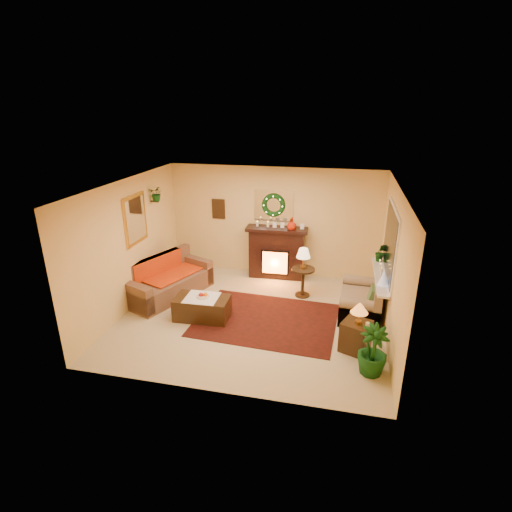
% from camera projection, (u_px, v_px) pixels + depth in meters
% --- Properties ---
extents(floor, '(5.00, 5.00, 0.00)m').
position_uv_depth(floor, '(252.00, 317.00, 7.87)').
color(floor, beige).
rests_on(floor, ground).
extents(ceiling, '(5.00, 5.00, 0.00)m').
position_uv_depth(ceiling, '(252.00, 185.00, 6.93)').
color(ceiling, white).
rests_on(ceiling, ground).
extents(wall_back, '(5.00, 5.00, 0.00)m').
position_uv_depth(wall_back, '(274.00, 222.00, 9.45)').
color(wall_back, '#EFD88C').
rests_on(wall_back, ground).
extents(wall_front, '(5.00, 5.00, 0.00)m').
position_uv_depth(wall_front, '(214.00, 313.00, 5.35)').
color(wall_front, '#EFD88C').
rests_on(wall_front, ground).
extents(wall_left, '(4.50, 4.50, 0.00)m').
position_uv_depth(wall_left, '(129.00, 245.00, 7.91)').
color(wall_left, '#EFD88C').
rests_on(wall_left, ground).
extents(wall_right, '(4.50, 4.50, 0.00)m').
position_uv_depth(wall_right, '(393.00, 266.00, 6.89)').
color(wall_right, '#EFD88C').
rests_on(wall_right, ground).
extents(area_rug, '(2.75, 2.13, 0.01)m').
position_uv_depth(area_rug, '(266.00, 320.00, 7.75)').
color(area_rug, '#660402').
rests_on(area_rug, floor).
extents(sofa, '(1.54, 2.14, 0.84)m').
position_uv_depth(sofa, '(168.00, 277.00, 8.58)').
color(sofa, '#523020').
rests_on(sofa, floor).
extents(red_throw, '(0.82, 1.34, 0.02)m').
position_uv_depth(red_throw, '(171.00, 273.00, 8.74)').
color(red_throw, red).
rests_on(red_throw, sofa).
extents(fireplace, '(1.29, 0.45, 1.17)m').
position_uv_depth(fireplace, '(276.00, 255.00, 9.50)').
color(fireplace, black).
rests_on(fireplace, floor).
extents(poinsettia, '(0.21, 0.21, 0.21)m').
position_uv_depth(poinsettia, '(292.00, 226.00, 9.13)').
color(poinsettia, red).
rests_on(poinsettia, fireplace).
extents(mantel_candle_a, '(0.06, 0.06, 0.18)m').
position_uv_depth(mantel_candle_a, '(257.00, 225.00, 9.35)').
color(mantel_candle_a, beige).
rests_on(mantel_candle_a, fireplace).
extents(mantel_candle_b, '(0.06, 0.06, 0.19)m').
position_uv_depth(mantel_candle_b, '(268.00, 226.00, 9.30)').
color(mantel_candle_b, white).
rests_on(mantel_candle_b, fireplace).
extents(mantel_mirror, '(0.92, 0.02, 0.72)m').
position_uv_depth(mantel_mirror, '(274.00, 206.00, 9.29)').
color(mantel_mirror, white).
rests_on(mantel_mirror, wall_back).
extents(wreath, '(0.55, 0.11, 0.55)m').
position_uv_depth(wreath, '(273.00, 205.00, 9.24)').
color(wreath, '#194719').
rests_on(wreath, wall_back).
extents(wall_art, '(0.32, 0.03, 0.48)m').
position_uv_depth(wall_art, '(219.00, 209.00, 9.62)').
color(wall_art, '#381E11').
rests_on(wall_art, wall_back).
extents(gold_mirror, '(0.03, 0.84, 1.00)m').
position_uv_depth(gold_mirror, '(135.00, 219.00, 8.02)').
color(gold_mirror, gold).
rests_on(gold_mirror, wall_left).
extents(hanging_plant, '(0.33, 0.28, 0.36)m').
position_uv_depth(hanging_plant, '(157.00, 201.00, 8.60)').
color(hanging_plant, '#194719').
rests_on(hanging_plant, wall_left).
extents(loveseat, '(0.82, 1.35, 0.76)m').
position_uv_depth(loveseat, '(361.00, 294.00, 7.85)').
color(loveseat, '#A39386').
rests_on(loveseat, floor).
extents(window_frame, '(0.03, 1.86, 1.36)m').
position_uv_depth(window_frame, '(391.00, 242.00, 7.30)').
color(window_frame, white).
rests_on(window_frame, wall_right).
extents(window_glass, '(0.02, 1.70, 1.22)m').
position_uv_depth(window_glass, '(390.00, 242.00, 7.31)').
color(window_glass, black).
rests_on(window_glass, wall_right).
extents(window_sill, '(0.22, 1.86, 0.04)m').
position_uv_depth(window_sill, '(380.00, 276.00, 7.57)').
color(window_sill, white).
rests_on(window_sill, wall_right).
extents(mini_tree, '(0.19, 0.19, 0.29)m').
position_uv_depth(mini_tree, '(384.00, 278.00, 7.08)').
color(mini_tree, silver).
rests_on(mini_tree, window_sill).
extents(sill_plant, '(0.28, 0.23, 0.51)m').
position_uv_depth(sill_plant, '(381.00, 252.00, 8.14)').
color(sill_plant, '#153D16').
rests_on(sill_plant, window_sill).
extents(side_table_round, '(0.57, 0.57, 0.64)m').
position_uv_depth(side_table_round, '(303.00, 282.00, 8.61)').
color(side_table_round, '#42291A').
rests_on(side_table_round, floor).
extents(lamp_cream, '(0.30, 0.30, 0.45)m').
position_uv_depth(lamp_cream, '(303.00, 258.00, 8.42)').
color(lamp_cream, '#E3BD84').
rests_on(lamp_cream, side_table_round).
extents(end_table_square, '(0.57, 0.57, 0.54)m').
position_uv_depth(end_table_square, '(356.00, 336.00, 6.71)').
color(end_table_square, black).
rests_on(end_table_square, floor).
extents(lamp_tiffany, '(0.29, 0.29, 0.42)m').
position_uv_depth(lamp_tiffany, '(359.00, 312.00, 6.51)').
color(lamp_tiffany, orange).
rests_on(lamp_tiffany, end_table_square).
extents(coffee_table, '(1.06, 0.60, 0.44)m').
position_uv_depth(coffee_table, '(202.00, 308.00, 7.74)').
color(coffee_table, '#4B3320').
rests_on(coffee_table, floor).
extents(fruit_bowl, '(0.24, 0.24, 0.05)m').
position_uv_depth(fruit_bowl, '(203.00, 297.00, 7.67)').
color(fruit_bowl, silver).
rests_on(fruit_bowl, coffee_table).
extents(floor_palm, '(1.79, 1.79, 2.45)m').
position_uv_depth(floor_palm, '(373.00, 348.00, 6.07)').
color(floor_palm, '#18511B').
rests_on(floor_palm, floor).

